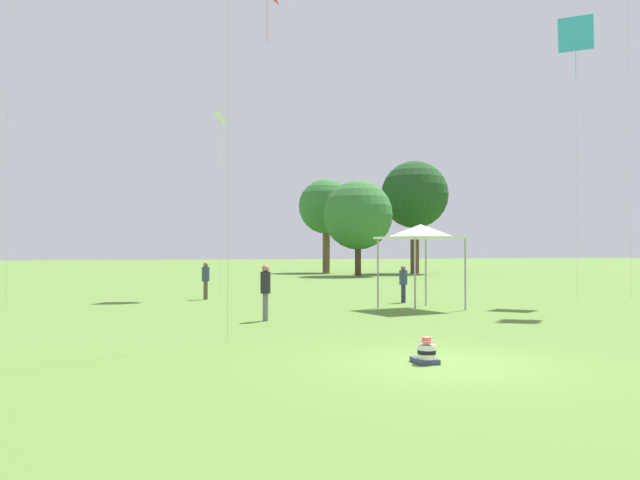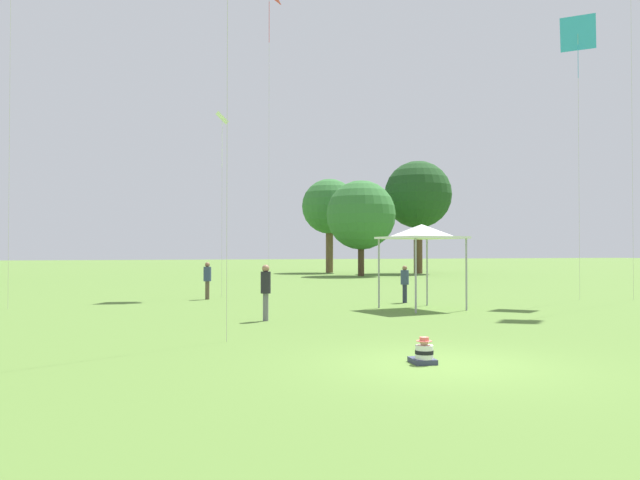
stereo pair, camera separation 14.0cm
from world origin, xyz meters
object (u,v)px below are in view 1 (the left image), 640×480
seated_toddler (426,353)px  kite_0 (220,128)px  kite_1 (576,38)px  distant_tree_2 (415,195)px  person_standing_0 (403,281)px  canopy_tent (421,232)px  distant_tree_0 (326,207)px  distant_tree_3 (358,215)px  kite_3 (267,1)px  person_standing_1 (206,277)px  person_standing_2 (265,287)px

seated_toddler → kite_0: kite_0 is taller
kite_0 → kite_1: 16.82m
kite_0 → distant_tree_2: 34.42m
kite_0 → person_standing_0: bearing=-86.6°
canopy_tent → distant_tree_0: size_ratio=0.34×
seated_toddler → distant_tree_3: (15.15, 39.99, 5.16)m
seated_toddler → kite_3: bearing=91.4°
person_standing_1 → distant_tree_0: 36.03m
distant_tree_0 → kite_0: bearing=-118.2°
person_standing_2 → distant_tree_3: (16.31, 31.73, 4.29)m
person_standing_1 → canopy_tent: (6.98, -7.38, 1.90)m
kite_1 → person_standing_2: bearing=102.5°
person_standing_1 → canopy_tent: canopy_tent is taller
seated_toddler → kite_0: (-0.74, 18.92, 7.92)m
kite_1 → distant_tree_0: 37.51m
person_standing_2 → distant_tree_2: 43.55m
person_standing_2 → kite_1: (15.19, 3.47, 10.70)m
person_standing_1 → person_standing_2: (0.46, -9.33, 0.06)m
distant_tree_3 → person_standing_0: bearing=-108.6°
canopy_tent → distant_tree_2: (17.48, 33.78, 4.78)m
kite_0 → kite_3: bearing=-8.9°
kite_0 → distant_tree_0: size_ratio=0.93×
seated_toddler → distant_tree_3: bearing=76.3°
person_standing_2 → canopy_tent: canopy_tent is taller
person_standing_2 → canopy_tent: 7.05m
person_standing_1 → distant_tree_2: distant_tree_2 is taller
person_standing_1 → kite_3: size_ratio=0.10×
person_standing_1 → distant_tree_2: 36.61m
person_standing_0 → kite_1: kite_1 is taller
canopy_tent → distant_tree_0: (9.97, 38.67, 3.78)m
distant_tree_3 → kite_0: bearing=-127.0°
seated_toddler → distant_tree_0: 51.63m
person_standing_0 → distant_tree_2: (16.79, 30.95, 6.75)m
person_standing_0 → distant_tree_0: 37.46m
canopy_tent → distant_tree_2: bearing=62.6°
kite_3 → distant_tree_3: bearing=37.7°
seated_toddler → distant_tree_0: size_ratio=0.06×
seated_toddler → distant_tree_2: bearing=69.6°
person_standing_1 → canopy_tent: 10.34m
seated_toddler → person_standing_1: 17.68m
person_standing_1 → distant_tree_3: size_ratio=0.20×
kite_1 → distant_tree_2: (8.81, 32.26, -4.09)m
person_standing_1 → person_standing_0: bearing=6.0°
canopy_tent → person_standing_1: bearing=133.4°
seated_toddler → kite_1: 21.64m
distant_tree_3 → canopy_tent: bearing=-108.2°
kite_3 → distant_tree_2: 31.88m
seated_toddler → canopy_tent: size_ratio=0.18×
person_standing_1 → canopy_tent: bearing=-9.9°
kite_0 → distant_tree_0: 34.02m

